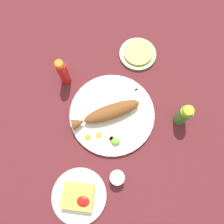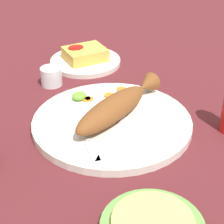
% 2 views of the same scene
% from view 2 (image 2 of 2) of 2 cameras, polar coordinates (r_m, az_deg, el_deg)
% --- Properties ---
extents(ground_plane, '(4.00, 4.00, 0.00)m').
position_cam_2_polar(ground_plane, '(0.94, 0.00, -1.97)').
color(ground_plane, '#561E23').
extents(main_plate, '(0.37, 0.37, 0.02)m').
position_cam_2_polar(main_plate, '(0.94, 0.00, -1.51)').
color(main_plate, silver).
rests_on(main_plate, ground_plane).
extents(fried_fish, '(0.29, 0.18, 0.05)m').
position_cam_2_polar(fried_fish, '(0.93, 0.70, 0.88)').
color(fried_fish, brown).
rests_on(fried_fish, main_plate).
extents(fork_near, '(0.14, 0.14, 0.00)m').
position_cam_2_polar(fork_near, '(0.85, -0.27, -4.35)').
color(fork_near, silver).
rests_on(fork_near, main_plate).
extents(fork_far, '(0.05, 0.18, 0.00)m').
position_cam_2_polar(fork_far, '(0.87, -3.42, -3.87)').
color(fork_far, silver).
rests_on(fork_far, main_plate).
extents(carrot_slice_near, '(0.03, 0.03, 0.00)m').
position_cam_2_polar(carrot_slice_near, '(1.06, 1.37, 3.20)').
color(carrot_slice_near, orange).
rests_on(carrot_slice_near, main_plate).
extents(carrot_slice_mid, '(0.03, 0.03, 0.00)m').
position_cam_2_polar(carrot_slice_mid, '(1.03, -0.39, 2.34)').
color(carrot_slice_mid, orange).
rests_on(carrot_slice_mid, main_plate).
extents(carrot_slice_far, '(0.02, 0.02, 0.00)m').
position_cam_2_polar(carrot_slice_far, '(1.02, -3.26, 1.85)').
color(carrot_slice_far, orange).
rests_on(carrot_slice_far, main_plate).
extents(carrot_slice_extra, '(0.02, 0.02, 0.00)m').
position_cam_2_polar(carrot_slice_extra, '(1.02, -3.71, 1.86)').
color(carrot_slice_extra, orange).
rests_on(carrot_slice_extra, main_plate).
extents(lime_wedge_main, '(0.04, 0.03, 0.02)m').
position_cam_2_polar(lime_wedge_main, '(1.01, -4.64, 2.26)').
color(lime_wedge_main, '#6BB233').
rests_on(lime_wedge_main, main_plate).
extents(salt_cup, '(0.06, 0.06, 0.05)m').
position_cam_2_polar(salt_cup, '(1.13, -8.52, 4.83)').
color(salt_cup, silver).
rests_on(salt_cup, ground_plane).
extents(side_plate_fries, '(0.21, 0.21, 0.01)m').
position_cam_2_polar(side_plate_fries, '(1.25, -3.76, 7.09)').
color(side_plate_fries, silver).
rests_on(side_plate_fries, ground_plane).
extents(fries_pile, '(0.12, 0.10, 0.04)m').
position_cam_2_polar(fries_pile, '(1.24, -3.85, 8.18)').
color(fries_pile, gold).
rests_on(fries_pile, side_plate_fries).
extents(tortilla_stack, '(0.14, 0.14, 0.01)m').
position_cam_2_polar(tortilla_stack, '(0.69, 5.76, -15.16)').
color(tortilla_stack, '#E0C666').
rests_on(tortilla_stack, tortilla_plate).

